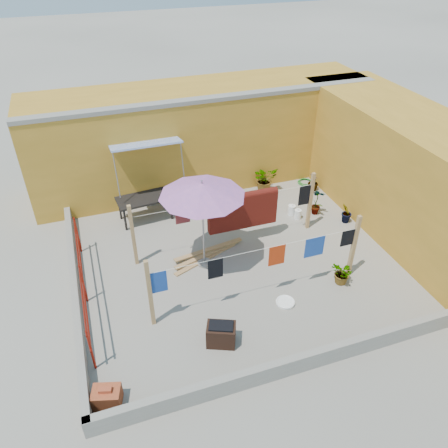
{
  "coord_description": "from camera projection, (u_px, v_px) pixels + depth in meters",
  "views": [
    {
      "loc": [
        -3.21,
        -8.3,
        7.42
      ],
      "look_at": [
        -0.25,
        0.3,
        1.08
      ],
      "focal_mm": 35.0,
      "sensor_mm": 36.0,
      "label": 1
    }
  ],
  "objects": [
    {
      "name": "plant_right_a",
      "position": [
        317.0,
        201.0,
        13.18
      ],
      "size": [
        0.56,
        0.55,
        0.89
      ],
      "primitive_type": "imported",
      "rotation": [
        0.0,
        0.0,
        2.42
      ],
      "color": "#225F1B",
      "rests_on": "ground"
    },
    {
      "name": "outdoor_table",
      "position": [
        145.0,
        200.0,
        12.82
      ],
      "size": [
        1.66,
        0.94,
        0.75
      ],
      "color": "black",
      "rests_on": "ground"
    },
    {
      "name": "water_jug_a",
      "position": [
        292.0,
        210.0,
        13.31
      ],
      "size": [
        0.23,
        0.23,
        0.36
      ],
      "color": "white",
      "rests_on": "ground"
    },
    {
      "name": "clothesline_rig",
      "position": [
        243.0,
        216.0,
        11.52
      ],
      "size": [
        5.09,
        2.35,
        1.8
      ],
      "color": "tan",
      "rests_on": "ground"
    },
    {
      "name": "brick_stack",
      "position": [
        107.0,
        397.0,
        8.05
      ],
      "size": [
        0.6,
        0.51,
        0.45
      ],
      "color": "#A64926",
      "rests_on": "ground"
    },
    {
      "name": "parapet_front",
      "position": [
        300.0,
        363.0,
        8.63
      ],
      "size": [
        8.3,
        0.16,
        0.44
      ],
      "primitive_type": "cube",
      "color": "gray",
      "rests_on": "ground"
    },
    {
      "name": "water_jug_b",
      "position": [
        298.0,
        214.0,
        13.14
      ],
      "size": [
        0.22,
        0.22,
        0.34
      ],
      "color": "white",
      "rests_on": "ground"
    },
    {
      "name": "wall_right",
      "position": [
        414.0,
        178.0,
        12.01
      ],
      "size": [
        2.4,
        9.0,
        3.2
      ],
      "primitive_type": "cube",
      "color": "#C2882A",
      "rests_on": "ground"
    },
    {
      "name": "plant_back_b",
      "position": [
        313.0,
        182.0,
        14.44
      ],
      "size": [
        0.42,
        0.42,
        0.61
      ],
      "primitive_type": "imported",
      "rotation": [
        0.0,
        0.0,
        1.83
      ],
      "color": "#225F1B",
      "rests_on": "ground"
    },
    {
      "name": "plant_back_a",
      "position": [
        265.0,
        179.0,
        14.35
      ],
      "size": [
        0.85,
        0.76,
        0.87
      ],
      "primitive_type": "imported",
      "rotation": [
        0.0,
        0.0,
        0.12
      ],
      "color": "#225F1B",
      "rests_on": "ground"
    },
    {
      "name": "brazier",
      "position": [
        221.0,
        334.0,
        9.18
      ],
      "size": [
        0.72,
        0.61,
        0.55
      ],
      "color": "black",
      "rests_on": "ground"
    },
    {
      "name": "lumber_pile",
      "position": [
        207.0,
        254.0,
        11.7
      ],
      "size": [
        2.11,
        0.92,
        0.13
      ],
      "color": "tan",
      "rests_on": "ground"
    },
    {
      "name": "red_railing",
      "position": [
        82.0,
        278.0,
        9.94
      ],
      "size": [
        0.05,
        4.2,
        1.1
      ],
      "color": "maroon",
      "rests_on": "ground"
    },
    {
      "name": "patio_umbrella",
      "position": [
        202.0,
        190.0,
        10.19
      ],
      "size": [
        2.74,
        2.74,
        2.5
      ],
      "color": "gray",
      "rests_on": "ground"
    },
    {
      "name": "white_basin",
      "position": [
        285.0,
        302.0,
        10.26
      ],
      "size": [
        0.45,
        0.45,
        0.08
      ],
      "color": "white",
      "rests_on": "ground"
    },
    {
      "name": "plant_right_c",
      "position": [
        343.0,
        274.0,
        10.68
      ],
      "size": [
        0.54,
        0.61,
        0.61
      ],
      "primitive_type": "imported",
      "rotation": [
        0.0,
        0.0,
        4.84
      ],
      "color": "#225F1B",
      "rests_on": "ground"
    },
    {
      "name": "plant_right_b",
      "position": [
        347.0,
        213.0,
        12.85
      ],
      "size": [
        0.46,
        0.47,
        0.66
      ],
      "primitive_type": "imported",
      "rotation": [
        0.0,
        0.0,
        4.03
      ],
      "color": "#225F1B",
      "rests_on": "ground"
    },
    {
      "name": "wall_back",
      "position": [
        202.0,
        135.0,
        14.39
      ],
      "size": [
        11.0,
        3.27,
        3.21
      ],
      "color": "#C2882A",
      "rests_on": "ground"
    },
    {
      "name": "parapet_left",
      "position": [
        75.0,
        291.0,
        10.32
      ],
      "size": [
        0.16,
        7.3,
        0.44
      ],
      "primitive_type": "cube",
      "color": "gray",
      "rests_on": "ground"
    },
    {
      "name": "ground",
      "position": [
        237.0,
        262.0,
        11.54
      ],
      "size": [
        80.0,
        80.0,
        0.0
      ],
      "primitive_type": "plane",
      "color": "#9E998E",
      "rests_on": "ground"
    },
    {
      "name": "green_hose",
      "position": [
        305.0,
        182.0,
        14.97
      ],
      "size": [
        0.52,
        0.52,
        0.08
      ],
      "color": "#1A7823",
      "rests_on": "ground"
    }
  ]
}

